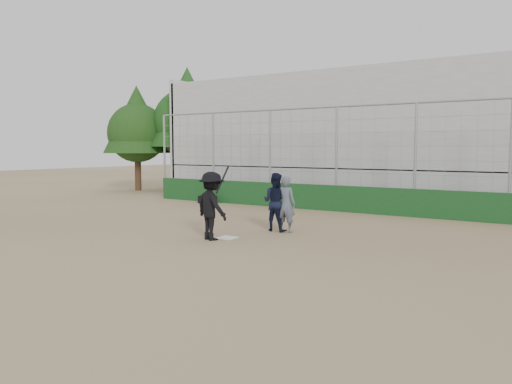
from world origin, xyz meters
The scene contains 10 objects.
ground centered at (0.00, 0.00, 0.00)m, with size 90.00×90.00×0.00m, color brown.
home_plate centered at (0.00, 0.00, 0.01)m, with size 0.44×0.44×0.02m, color white.
backstop centered at (0.00, 7.00, 0.96)m, with size 18.10×0.25×4.04m.
bleachers centered at (0.00, 11.95, 2.92)m, with size 20.25×6.70×6.98m.
tree_left centered at (-11.00, 11.00, 4.39)m, with size 4.48×4.48×7.00m.
tree_right centered at (-13.50, 9.50, 3.76)m, with size 3.84×3.84×6.00m.
batter_at_plate centered at (-0.20, -0.42, 0.91)m, with size 1.32×1.01×1.95m.
catcher_crouched centered at (0.49, 1.68, 0.58)m, with size 0.89×0.72×1.16m.
umpire centered at (0.83, 1.69, 0.74)m, with size 0.60×0.39×1.47m, color #4C5261.
equipment_bag centered at (-5.89, 6.41, 0.17)m, with size 0.84×0.51×0.37m.
Camera 1 is at (7.99, -10.69, 2.42)m, focal length 35.00 mm.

